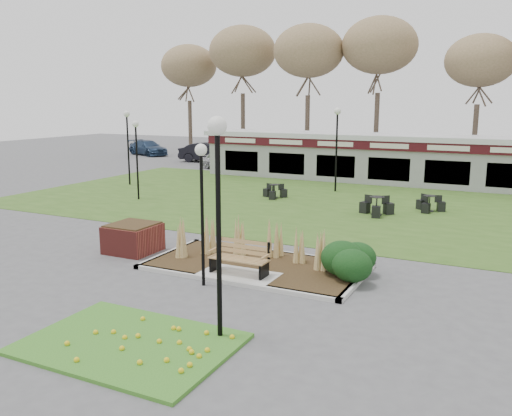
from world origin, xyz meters
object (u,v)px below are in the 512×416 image
at_px(bistro_set_a, 274,193).
at_px(car_silver, 222,161).
at_px(food_pavilion, 395,159).
at_px(bistro_set_c, 429,206).
at_px(brick_planter, 133,238).
at_px(bistro_set_d, 376,209).
at_px(lamp_post_near_right, 218,180).
at_px(lamp_post_mid_right, 337,131).
at_px(car_black, 209,152).
at_px(car_blue, 148,148).
at_px(lamp_post_far_left, 127,131).
at_px(lamp_post_mid_left, 136,142).
at_px(park_bench, 241,257).
at_px(lamp_post_near_left, 202,184).

distance_m(bistro_set_a, car_silver, 12.05).
relative_size(food_pavilion, bistro_set_c, 18.47).
xyz_separation_m(brick_planter, bistro_set_d, (5.77, 9.26, -0.19)).
bearing_deg(bistro_set_d, lamp_post_near_right, -89.50).
height_order(bistro_set_a, bistro_set_c, bistro_set_c).
bearing_deg(bistro_set_c, lamp_post_mid_right, 148.83).
bearing_deg(lamp_post_mid_right, car_silver, 151.41).
distance_m(lamp_post_mid_right, car_black, 16.65).
relative_size(bistro_set_a, car_silver, 0.33).
height_order(bistro_set_d, car_blue, car_blue).
height_order(lamp_post_near_right, car_silver, lamp_post_near_right).
bearing_deg(lamp_post_far_left, bistro_set_d, -7.85).
height_order(lamp_post_mid_right, car_silver, lamp_post_mid_right).
xyz_separation_m(lamp_post_mid_left, lamp_post_mid_right, (8.13, 6.67, 0.43)).
relative_size(food_pavilion, car_silver, 6.53).
xyz_separation_m(brick_planter, food_pavilion, (4.40, 18.96, 1.00)).
bearing_deg(car_silver, lamp_post_mid_right, -97.74).
bearing_deg(lamp_post_near_right, car_black, 121.58).
bearing_deg(lamp_post_near_right, bistro_set_d, 90.50).
relative_size(bistro_set_a, bistro_set_c, 0.94).
xyz_separation_m(park_bench, bistro_set_c, (3.30, 11.84, -0.33)).
height_order(brick_planter, lamp_post_mid_right, lamp_post_mid_right).
bearing_deg(lamp_post_near_right, car_blue, 129.49).
bearing_deg(lamp_post_mid_right, brick_planter, -98.84).
distance_m(park_bench, car_silver, 24.20).
xyz_separation_m(lamp_post_near_right, car_black, (-17.29, 28.12, -2.59)).
bearing_deg(brick_planter, lamp_post_mid_left, 127.32).
relative_size(lamp_post_near_right, bistro_set_c, 3.47).
height_order(car_black, car_blue, car_black).
distance_m(lamp_post_mid_right, car_silver, 12.01).
xyz_separation_m(food_pavilion, lamp_post_far_left, (-13.80, -7.61, 1.67)).
distance_m(lamp_post_mid_right, bistro_set_a, 4.98).
height_order(lamp_post_mid_right, car_blue, lamp_post_mid_right).
bearing_deg(bistro_set_c, bistro_set_a, 179.88).
bearing_deg(car_blue, lamp_post_near_right, -118.67).
bearing_deg(brick_planter, bistro_set_c, 55.21).
bearing_deg(lamp_post_mid_left, car_silver, 99.96).
bearing_deg(lamp_post_near_right, lamp_post_mid_right, 100.95).
height_order(lamp_post_mid_left, bistro_set_c, lamp_post_mid_left).
relative_size(bistro_set_c, car_black, 0.28).
distance_m(park_bench, lamp_post_mid_right, 15.54).
height_order(lamp_post_far_left, car_blue, lamp_post_far_left).
height_order(food_pavilion, bistro_set_c, food_pavilion).
distance_m(lamp_post_mid_left, bistro_set_d, 12.04).
bearing_deg(car_blue, lamp_post_far_left, -124.28).
distance_m(lamp_post_mid_left, bistro_set_a, 7.34).
height_order(lamp_post_near_left, lamp_post_far_left, lamp_post_far_left).
xyz_separation_m(food_pavilion, lamp_post_mid_left, (-10.29, -11.24, 1.39)).
height_order(park_bench, car_blue, car_blue).
bearing_deg(park_bench, car_silver, 120.95).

